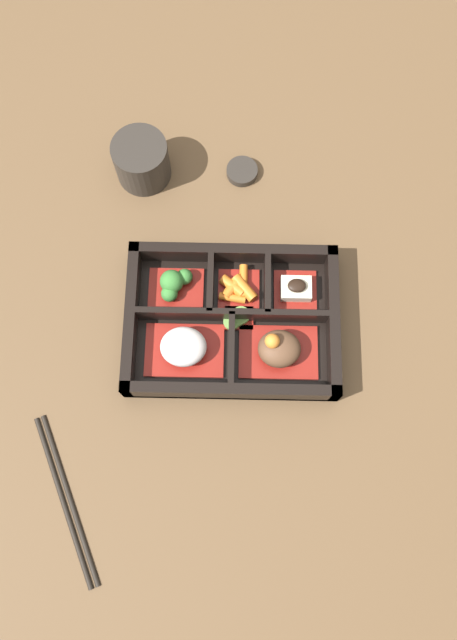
{
  "coord_description": "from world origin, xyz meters",
  "views": [
    {
      "loc": [
        -0.0,
        0.23,
        0.82
      ],
      "look_at": [
        0.0,
        0.0,
        0.03
      ],
      "focal_mm": 35.0,
      "sensor_mm": 36.0,
      "label": 1
    }
  ],
  "objects_px": {
    "bowl_rice": "(180,348)",
    "sauce_dish": "(239,171)",
    "chopsticks": "(62,499)",
    "tea_cup": "(138,160)"
  },
  "relations": [
    {
      "from": "bowl_rice",
      "to": "sauce_dish",
      "type": "distance_m",
      "value": 0.28
    },
    {
      "from": "chopsticks",
      "to": "sauce_dish",
      "type": "xyz_separation_m",
      "value": [
        -0.22,
        -0.46,
        0.0
      ]
    },
    {
      "from": "bowl_rice",
      "to": "tea_cup",
      "type": "distance_m",
      "value": 0.28
    },
    {
      "from": "sauce_dish",
      "to": "tea_cup",
      "type": "bearing_deg",
      "value": 0.75
    },
    {
      "from": "sauce_dish",
      "to": "bowl_rice",
      "type": "bearing_deg",
      "value": 74.97
    },
    {
      "from": "tea_cup",
      "to": "sauce_dish",
      "type": "height_order",
      "value": "tea_cup"
    },
    {
      "from": "bowl_rice",
      "to": "sauce_dish",
      "type": "height_order",
      "value": "bowl_rice"
    },
    {
      "from": "tea_cup",
      "to": "sauce_dish",
      "type": "xyz_separation_m",
      "value": [
        -0.14,
        -0.0,
        -0.03
      ]
    },
    {
      "from": "bowl_rice",
      "to": "tea_cup",
      "type": "height_order",
      "value": "tea_cup"
    },
    {
      "from": "chopsticks",
      "to": "sauce_dish",
      "type": "bearing_deg",
      "value": -114.84
    }
  ]
}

